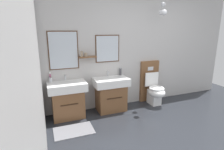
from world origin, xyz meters
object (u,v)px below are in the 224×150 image
object	(u,v)px
toilet	(153,88)
vanity_sink_right	(111,93)
toothbrush_cup	(50,79)
vanity_sink_left	(68,99)
soap_dispenser	(120,72)

from	to	relation	value
toilet	vanity_sink_right	bearing A→B (deg)	179.95
vanity_sink_right	toothbrush_cup	distance (m)	1.28
vanity_sink_left	soap_dispenser	size ratio (longest dim) A/B	3.91
toilet	toothbrush_cup	world-z (taller)	toilet
vanity_sink_left	toilet	distance (m)	1.99
soap_dispenser	toothbrush_cup	bearing A→B (deg)	-179.62
toothbrush_cup	soap_dispenser	size ratio (longest dim) A/B	1.07
vanity_sink_left	toothbrush_cup	xyz separation A→B (m)	(-0.29, 0.16, 0.39)
toothbrush_cup	soap_dispenser	world-z (taller)	toothbrush_cup
vanity_sink_right	toilet	size ratio (longest dim) A/B	0.74
vanity_sink_left	toothbrush_cup	world-z (taller)	toothbrush_cup
toothbrush_cup	toilet	bearing A→B (deg)	-4.03
vanity_sink_right	toothbrush_cup	xyz separation A→B (m)	(-1.21, 0.16, 0.39)
vanity_sink_left	vanity_sink_right	size ratio (longest dim) A/B	1.00
vanity_sink_right	soap_dispenser	size ratio (longest dim) A/B	3.91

